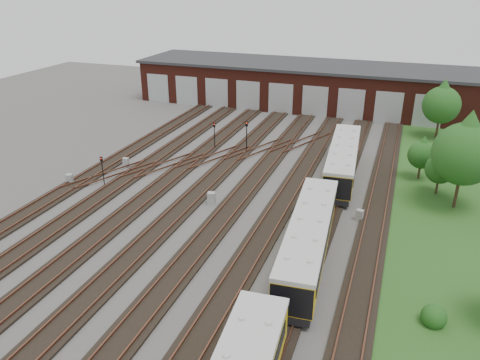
% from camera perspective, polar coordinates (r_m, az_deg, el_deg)
% --- Properties ---
extents(ground, '(120.00, 120.00, 0.00)m').
position_cam_1_polar(ground, '(38.94, -5.55, -5.11)').
color(ground, '#454240').
rests_on(ground, ground).
extents(track_network, '(30.40, 70.00, 0.33)m').
position_cam_1_polar(track_network, '(39.41, -5.42, -4.54)').
color(track_network, black).
rests_on(track_network, ground).
extents(maintenance_shed, '(51.00, 12.50, 6.35)m').
position_cam_1_polar(maintenance_shed, '(73.84, 7.77, 11.47)').
color(maintenance_shed, '#531D14').
rests_on(maintenance_shed, ground).
extents(grass_verge, '(8.00, 55.00, 0.05)m').
position_cam_1_polar(grass_verge, '(44.93, 22.98, -2.86)').
color(grass_verge, '#27521B').
rests_on(grass_verge, ground).
extents(metro_train, '(3.70, 46.67, 3.00)m').
position_cam_1_polar(metro_train, '(33.17, 8.38, -7.09)').
color(metro_train, black).
rests_on(metro_train, ground).
extents(signal_mast_0, '(0.26, 0.24, 2.99)m').
position_cam_1_polar(signal_mast_0, '(46.34, -16.44, 1.48)').
color(signal_mast_0, black).
rests_on(signal_mast_0, ground).
extents(signal_mast_1, '(0.32, 0.30, 3.59)m').
position_cam_1_polar(signal_mast_1, '(53.23, 0.81, 5.82)').
color(signal_mast_1, black).
rests_on(signal_mast_1, ground).
extents(signal_mast_2, '(0.29, 0.28, 3.16)m').
position_cam_1_polar(signal_mast_2, '(54.24, -3.14, 5.83)').
color(signal_mast_2, black).
rests_on(signal_mast_2, ground).
extents(signal_mast_3, '(0.28, 0.27, 2.86)m').
position_cam_1_polar(signal_mast_3, '(53.76, 11.83, 4.98)').
color(signal_mast_3, black).
rests_on(signal_mast_3, ground).
extents(relay_cabinet_0, '(0.68, 0.62, 0.96)m').
position_cam_1_polar(relay_cabinet_0, '(48.42, -20.05, 0.12)').
color(relay_cabinet_0, '#989B9D').
rests_on(relay_cabinet_0, ground).
extents(relay_cabinet_1, '(0.60, 0.51, 0.94)m').
position_cam_1_polar(relay_cabinet_1, '(51.02, -13.73, 2.12)').
color(relay_cabinet_1, '#989B9D').
rests_on(relay_cabinet_1, ground).
extents(relay_cabinet_2, '(0.77, 0.69, 1.11)m').
position_cam_1_polar(relay_cabinet_2, '(41.52, -3.51, -2.23)').
color(relay_cabinet_2, '#989B9D').
rests_on(relay_cabinet_2, ground).
extents(relay_cabinet_3, '(0.67, 0.61, 0.93)m').
position_cam_1_polar(relay_cabinet_3, '(58.18, 13.67, 4.82)').
color(relay_cabinet_3, '#989B9D').
rests_on(relay_cabinet_3, ground).
extents(relay_cabinet_4, '(0.65, 0.58, 0.93)m').
position_cam_1_polar(relay_cabinet_4, '(40.06, 14.37, -4.17)').
color(relay_cabinet_4, '#989B9D').
rests_on(relay_cabinet_4, ground).
extents(tree_0, '(4.48, 4.48, 7.42)m').
position_cam_1_polar(tree_0, '(62.08, 23.42, 8.87)').
color(tree_0, '#372619').
rests_on(tree_0, ground).
extents(tree_1, '(2.68, 2.68, 4.44)m').
position_cam_1_polar(tree_1, '(46.07, 23.28, 1.60)').
color(tree_1, '#372619').
rests_on(tree_1, ground).
extents(tree_2, '(5.31, 5.31, 8.80)m').
position_cam_1_polar(tree_2, '(43.08, 25.84, 3.67)').
color(tree_2, '#372619').
rests_on(tree_2, ground).
extents(tree_3, '(2.74, 2.74, 4.54)m').
position_cam_1_polar(tree_3, '(48.92, 21.36, 3.24)').
color(tree_3, '#372619').
rests_on(tree_3, ground).
extents(bush_0, '(1.48, 1.48, 1.48)m').
position_cam_1_polar(bush_0, '(30.34, 22.61, -14.80)').
color(bush_0, '#1A4C15').
rests_on(bush_0, ground).
extents(bush_1, '(1.41, 1.41, 1.41)m').
position_cam_1_polar(bush_1, '(51.97, 23.84, 1.38)').
color(bush_1, '#1A4C15').
rests_on(bush_1, ground).
extents(bush_2, '(1.59, 1.59, 1.59)m').
position_cam_1_polar(bush_2, '(52.46, 23.05, 1.83)').
color(bush_2, '#1A4C15').
rests_on(bush_2, ground).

